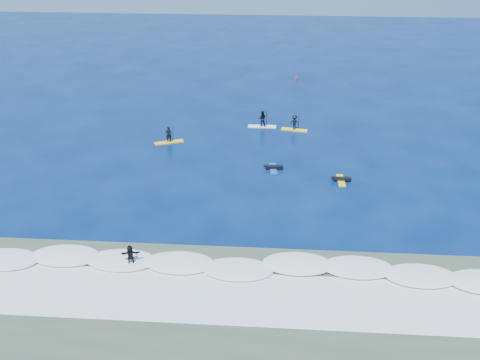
# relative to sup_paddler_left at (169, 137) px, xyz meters

# --- Properties ---
(ground) EXTENTS (160.00, 160.00, 0.00)m
(ground) POSITION_rel_sup_paddler_left_xyz_m (7.56, -10.52, -0.64)
(ground) COLOR #031642
(ground) RESTS_ON ground
(shallow_water) EXTENTS (90.00, 13.00, 0.01)m
(shallow_water) POSITION_rel_sup_paddler_left_xyz_m (7.56, -24.52, -0.64)
(shallow_water) COLOR #334636
(shallow_water) RESTS_ON ground
(breaking_wave) EXTENTS (40.00, 6.00, 0.30)m
(breaking_wave) POSITION_rel_sup_paddler_left_xyz_m (7.56, -20.52, -0.64)
(breaking_wave) COLOR white
(breaking_wave) RESTS_ON ground
(whitewater) EXTENTS (34.00, 5.00, 0.02)m
(whitewater) POSITION_rel_sup_paddler_left_xyz_m (7.56, -23.52, -0.64)
(whitewater) COLOR silver
(whitewater) RESTS_ON ground
(sup_paddler_left) EXTENTS (3.00, 1.76, 2.06)m
(sup_paddler_left) POSITION_rel_sup_paddler_left_xyz_m (0.00, 0.00, 0.00)
(sup_paddler_left) COLOR gold
(sup_paddler_left) RESTS_ON ground
(sup_paddler_center) EXTENTS (3.06, 0.77, 2.15)m
(sup_paddler_center) POSITION_rel_sup_paddler_left_xyz_m (9.34, 4.96, 0.16)
(sup_paddler_center) COLOR white
(sup_paddler_center) RESTS_ON ground
(sup_paddler_right) EXTENTS (2.89, 1.22, 1.97)m
(sup_paddler_right) POSITION_rel_sup_paddler_left_xyz_m (12.83, 4.25, 0.12)
(sup_paddler_right) COLOR yellow
(sup_paddler_right) RESTS_ON ground
(prone_paddler_near) EXTENTS (1.77, 2.24, 0.47)m
(prone_paddler_near) POSITION_rel_sup_paddler_left_xyz_m (16.71, -7.26, -0.49)
(prone_paddler_near) COLOR yellow
(prone_paddler_near) RESTS_ON ground
(prone_paddler_far) EXTENTS (1.80, 2.30, 0.47)m
(prone_paddler_far) POSITION_rel_sup_paddler_left_xyz_m (10.71, -5.33, -0.48)
(prone_paddler_far) COLOR blue
(prone_paddler_far) RESTS_ON ground
(wave_surfer) EXTENTS (2.16, 0.97, 1.51)m
(wave_surfer) POSITION_rel_sup_paddler_left_xyz_m (1.36, -20.77, 0.20)
(wave_surfer) COLOR white
(wave_surfer) RESTS_ON breaking_wave
(marker_buoy) EXTENTS (0.29, 0.29, 0.68)m
(marker_buoy) POSITION_rel_sup_paddler_left_xyz_m (13.43, 22.12, -0.35)
(marker_buoy) COLOR red
(marker_buoy) RESTS_ON ground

